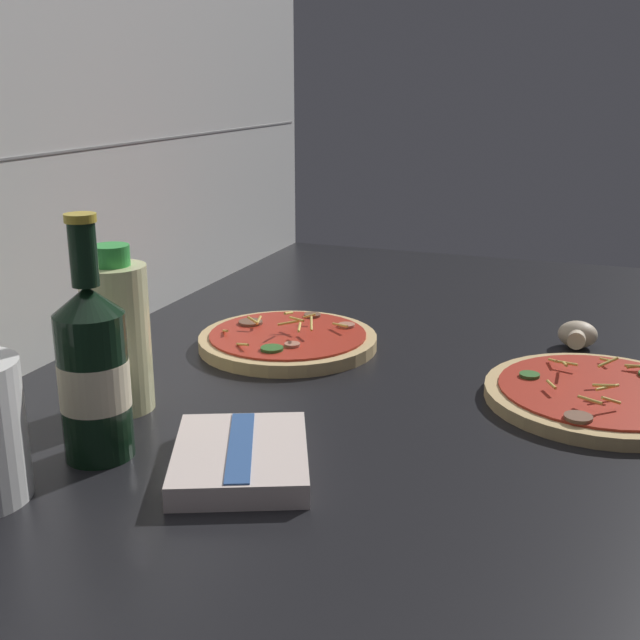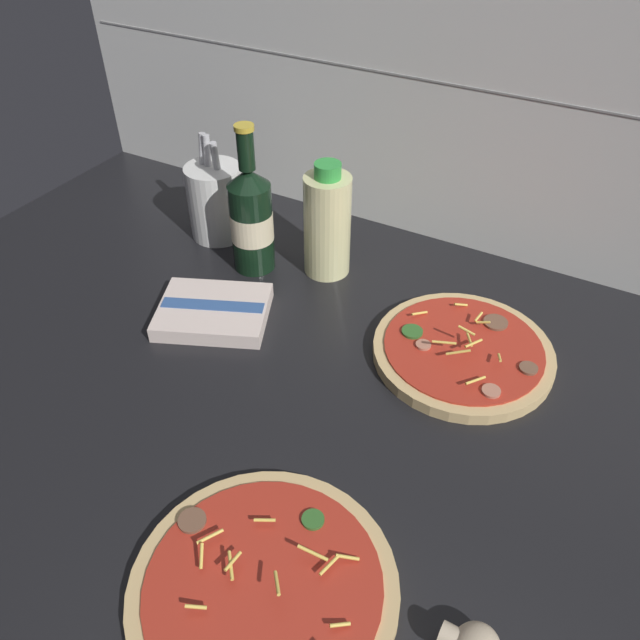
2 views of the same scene
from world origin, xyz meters
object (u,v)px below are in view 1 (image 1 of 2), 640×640
beer_bottle (93,370)px  dish_towel (241,458)px  pizza_near (600,395)px  mushroom_left (578,335)px  oil_bottle (117,335)px  pizza_far (288,340)px

beer_bottle → dish_towel: size_ratio=1.23×
pizza_near → mushroom_left: 20.43cm
pizza_near → beer_bottle: 57.91cm
pizza_near → oil_bottle: (-21.18, 52.16, 7.97)cm
oil_bottle → mushroom_left: oil_bottle is taller
oil_bottle → pizza_far: bearing=-19.5°
mushroom_left → pizza_far: bearing=110.0°
pizza_near → dish_towel: pizza_near is taller
beer_bottle → mushroom_left: 68.49cm
pizza_far → oil_bottle: bearing=160.5°
pizza_far → mushroom_left: size_ratio=4.43×
oil_bottle → mushroom_left: size_ratio=3.36×
pizza_near → mushroom_left: (20.04, 3.85, 1.01)cm
oil_bottle → dish_towel: oil_bottle is taller
pizza_near → pizza_far: pizza_far is taller
pizza_near → pizza_far: bearing=82.0°
pizza_near → pizza_far: 42.97cm
pizza_near → dish_towel: bearing=132.8°
beer_bottle → dish_towel: (2.31, -14.73, -8.02)cm
beer_bottle → oil_bottle: size_ratio=1.28×
pizza_far → mushroom_left: bearing=-70.0°
pizza_far → dish_towel: size_ratio=1.26×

